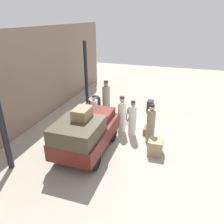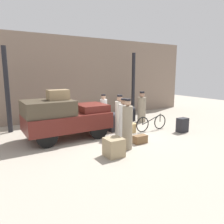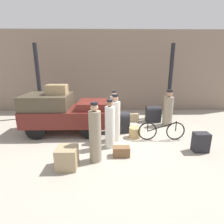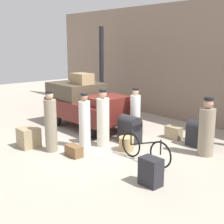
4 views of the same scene
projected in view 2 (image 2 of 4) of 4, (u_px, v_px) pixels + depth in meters
name	position (u px, v px, depth m)	size (l,w,h in m)	color
ground_plane	(110.00, 136.00, 9.03)	(30.00, 30.00, 0.00)	#A89E8E
station_building_facade	(72.00, 78.00, 12.04)	(16.00, 0.15, 4.50)	gray
canopy_pillar_left	(7.00, 90.00, 9.26)	(0.20, 0.20, 3.67)	black
canopy_pillar_right	(133.00, 85.00, 12.68)	(0.20, 0.20, 3.67)	black
truck	(64.00, 117.00, 8.52)	(3.25, 1.68, 1.56)	black
bicycle	(151.00, 123.00, 9.78)	(1.71, 0.04, 0.72)	black
wicker_basket	(131.00, 128.00, 9.53)	(0.43, 0.43, 0.40)	tan
porter_lifting_near_truck	(142.00, 108.00, 11.45)	(0.43, 0.43, 1.61)	gray
porter_carrying_trunk	(123.00, 121.00, 8.30)	(0.33, 0.33, 1.63)	white
conductor_in_dark_uniform	(120.00, 118.00, 8.84)	(0.37, 0.37, 1.70)	silver
porter_standing_middle	(104.00, 113.00, 9.97)	(0.32, 0.32, 1.61)	white
porter_with_bicycle	(127.00, 126.00, 7.35)	(0.34, 0.34, 1.73)	gray
suitcase_black_upright	(182.00, 125.00, 9.55)	(0.47, 0.33, 0.62)	#232328
suitcase_tan_flat	(114.00, 147.00, 6.79)	(0.54, 0.55, 0.58)	#9E8966
trunk_wicker_pale	(115.00, 121.00, 9.74)	(0.65, 0.45, 0.85)	#232328
trunk_large_brown	(140.00, 139.00, 8.06)	(0.51, 0.28, 0.30)	brown
trunk_barrel_dark	(128.00, 114.00, 11.65)	(0.68, 0.44, 0.77)	#232328
suitcase_small_leather	(112.00, 119.00, 11.23)	(0.53, 0.27, 0.39)	#9E8966
trunk_on_truck_roof	(58.00, 95.00, 8.25)	(0.77, 0.54, 0.38)	#937A56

